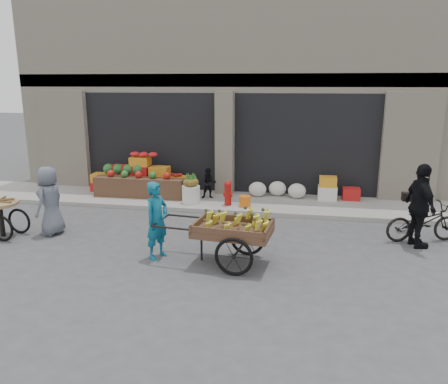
% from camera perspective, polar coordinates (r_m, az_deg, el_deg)
% --- Properties ---
extents(ground, '(80.00, 80.00, 0.00)m').
position_cam_1_polar(ground, '(9.35, -5.43, -8.11)').
color(ground, '#424244').
rests_on(ground, ground).
extents(sidewalk, '(18.00, 2.20, 0.12)m').
position_cam_1_polar(sidewalk, '(13.12, -0.58, -1.24)').
color(sidewalk, gray).
rests_on(sidewalk, ground).
extents(building, '(14.00, 6.45, 7.00)m').
position_cam_1_polar(building, '(16.53, 2.07, 13.53)').
color(building, beige).
rests_on(building, ground).
extents(fruit_display, '(3.10, 1.12, 1.24)m').
position_cam_1_polar(fruit_display, '(13.91, -10.46, 2.01)').
color(fruit_display, red).
rests_on(fruit_display, sidewalk).
extents(pineapple_bin, '(0.52, 0.52, 0.50)m').
position_cam_1_polar(pineapple_bin, '(12.73, -4.33, -0.31)').
color(pineapple_bin, silver).
rests_on(pineapple_bin, sidewalk).
extents(fire_hydrant, '(0.22, 0.22, 0.71)m').
position_cam_1_polar(fire_hydrant, '(12.42, 0.52, 0.00)').
color(fire_hydrant, '#A5140F').
rests_on(fire_hydrant, sidewalk).
extents(orange_bucket, '(0.32, 0.32, 0.30)m').
position_cam_1_polar(orange_bucket, '(12.36, 2.76, -1.21)').
color(orange_bucket, orange).
rests_on(orange_bucket, sidewalk).
extents(right_bay_goods, '(3.35, 0.60, 0.70)m').
position_cam_1_polar(right_bay_goods, '(13.39, 10.97, 0.35)').
color(right_bay_goods, silver).
rests_on(right_bay_goods, sidewalk).
extents(seated_person, '(0.51, 0.43, 0.93)m').
position_cam_1_polar(seated_person, '(13.16, -2.00, 1.16)').
color(seated_person, black).
rests_on(seated_person, sidewalk).
extents(banana_cart, '(2.63, 1.29, 1.06)m').
position_cam_1_polar(banana_cart, '(8.60, 0.81, -4.58)').
color(banana_cart, brown).
rests_on(banana_cart, ground).
extents(vendor_woman, '(0.58, 0.69, 1.61)m').
position_cam_1_polar(vendor_woman, '(9.00, -8.76, -3.67)').
color(vendor_woman, '#105D7C').
rests_on(vendor_woman, ground).
extents(tricycle_cart, '(1.45, 0.91, 0.95)m').
position_cam_1_polar(tricycle_cart, '(11.45, -27.20, -2.49)').
color(tricycle_cart, '#9E7F51').
rests_on(tricycle_cart, ground).
extents(vendor_grey, '(0.60, 0.85, 1.64)m').
position_cam_1_polar(vendor_grey, '(11.08, -21.80, -1.06)').
color(vendor_grey, slate).
rests_on(vendor_grey, ground).
extents(bicycle, '(1.81, 1.04, 0.90)m').
position_cam_1_polar(bicycle, '(10.91, 24.54, -3.59)').
color(bicycle, black).
rests_on(bicycle, ground).
extents(cyclist, '(0.73, 1.17, 1.86)m').
position_cam_1_polar(cyclist, '(10.36, 24.24, -1.69)').
color(cyclist, black).
rests_on(cyclist, ground).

